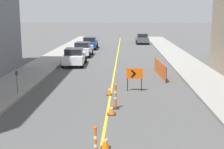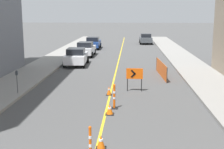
{
  "view_description": "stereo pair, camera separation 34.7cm",
  "coord_description": "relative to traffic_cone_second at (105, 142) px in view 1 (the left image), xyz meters",
  "views": [
    {
      "loc": [
        0.8,
        -3.37,
        4.77
      ],
      "look_at": [
        0.05,
        15.62,
        1.0
      ],
      "focal_mm": 50.0,
      "sensor_mm": 36.0,
      "label": 1
    },
    {
      "loc": [
        1.15,
        -3.36,
        4.77
      ],
      "look_at": [
        0.05,
        15.62,
        1.0
      ],
      "focal_mm": 50.0,
      "sensor_mm": 36.0,
      "label": 2
    }
  ],
  "objects": [
    {
      "name": "delineator_post_rear",
      "position": [
        0.23,
        4.81,
        0.3
      ],
      "size": [
        0.37,
        0.37,
        1.27
      ],
      "color": "black",
      "rests_on": "ground_plane"
    },
    {
      "name": "arrow_barricade_primary",
      "position": [
        1.29,
        8.43,
        0.78
      ],
      "size": [
        1.02,
        0.11,
        1.43
      ],
      "rotation": [
        0.0,
        0.0,
        -0.03
      ],
      "color": "#EF560C",
      "rests_on": "ground_plane"
    },
    {
      "name": "safety_mesh_fence",
      "position": [
        3.4,
        13.27,
        0.3
      ],
      "size": [
        0.35,
        5.04,
        1.1
      ],
      "rotation": [
        0.0,
        0.0,
        1.63
      ],
      "color": "#EF560C",
      "rests_on": "ground_plane"
    },
    {
      "name": "parked_car_opposite_side",
      "position": [
        3.42,
        38.66,
        0.54
      ],
      "size": [
        1.94,
        4.33,
        1.59
      ],
      "rotation": [
        0.0,
        0.0,
        0.01
      ],
      "color": "#474C51",
      "rests_on": "ground_plane"
    },
    {
      "name": "traffic_cone_third",
      "position": [
        0.06,
        3.84,
        -0.02
      ],
      "size": [
        0.4,
        0.4,
        0.49
      ],
      "color": "black",
      "rests_on": "ground_plane"
    },
    {
      "name": "parked_car_curb_mid",
      "position": [
        -3.97,
        24.08,
        0.54
      ],
      "size": [
        1.94,
        4.33,
        1.59
      ],
      "rotation": [
        0.0,
        0.0,
        -0.02
      ],
      "color": "silver",
      "rests_on": "ground_plane"
    },
    {
      "name": "parked_car_curb_near",
      "position": [
        -3.95,
        17.89,
        0.54
      ],
      "size": [
        2.0,
        4.38,
        1.59
      ],
      "rotation": [
        0.0,
        0.0,
        0.05
      ],
      "color": "silver",
      "rests_on": "ground_plane"
    },
    {
      "name": "parking_meter_near_curb",
      "position": [
        -5.52,
        6.9,
        0.87
      ],
      "size": [
        0.12,
        0.11,
        1.35
      ],
      "color": "#4C4C51",
      "rests_on": "sidewalk_left"
    },
    {
      "name": "sidewalk_right",
      "position": [
        6.44,
        22.06,
        -0.17
      ],
      "size": [
        3.14,
        58.16,
        0.17
      ],
      "color": "gray",
      "rests_on": "ground_plane"
    },
    {
      "name": "traffic_cone_second",
      "position": [
        0.0,
        0.0,
        0.0
      ],
      "size": [
        0.37,
        0.37,
        0.52
      ],
      "color": "black",
      "rests_on": "ground_plane"
    },
    {
      "name": "lane_stripe",
      "position": [
        -0.15,
        22.06,
        -0.25
      ],
      "size": [
        0.12,
        58.16,
        0.01
      ],
      "color": "gold",
      "rests_on": "ground_plane"
    },
    {
      "name": "traffic_cone_fourth",
      "position": [
        -0.21,
        7.4,
        0.01
      ],
      "size": [
        0.34,
        0.34,
        0.53
      ],
      "color": "black",
      "rests_on": "ground_plane"
    },
    {
      "name": "sidewalk_left",
      "position": [
        -6.74,
        22.06,
        -0.17
      ],
      "size": [
        3.14,
        58.16,
        0.17
      ],
      "color": "gray",
      "rests_on": "ground_plane"
    },
    {
      "name": "parked_car_curb_far",
      "position": [
        -3.99,
        31.33,
        0.54
      ],
      "size": [
        1.94,
        4.32,
        1.59
      ],
      "rotation": [
        0.0,
        0.0,
        0.01
      ],
      "color": "navy",
      "rests_on": "ground_plane"
    },
    {
      "name": "delineator_post_front",
      "position": [
        -0.27,
        -0.9,
        0.26
      ],
      "size": [
        0.29,
        0.29,
        1.18
      ],
      "color": "black",
      "rests_on": "ground_plane"
    }
  ]
}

